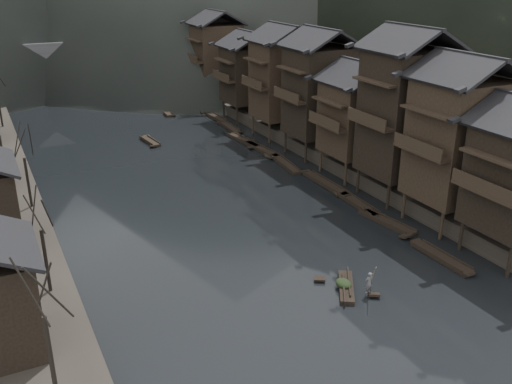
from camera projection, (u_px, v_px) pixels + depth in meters
water at (273, 258)px, 45.21m from camera, size 300.00×300.00×0.00m
right_bank at (347, 100)px, 92.53m from camera, size 40.00×200.00×1.80m
stilt_houses at (329, 83)px, 64.81m from camera, size 9.00×67.60×16.76m
bare_trees at (3, 123)px, 57.21m from camera, size 3.93×74.38×7.87m
moored_sampans at (254, 142)px, 73.36m from camera, size 2.94×72.98×0.47m
midriver_boats at (159, 125)px, 81.03m from camera, size 8.29×18.94×0.44m
stone_bridge at (86, 61)px, 102.99m from camera, size 40.00×6.00×9.00m
hero_sampan at (346, 287)px, 40.82m from camera, size 3.21×4.42×0.43m
cargo_heap at (344, 279)px, 40.72m from camera, size 1.04×1.36×0.62m
boatman at (369, 280)px, 39.63m from camera, size 0.63×0.44×1.66m
bamboo_pole at (374, 247)px, 38.77m from camera, size 1.33×2.33×3.37m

